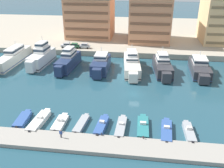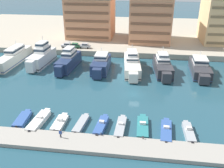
# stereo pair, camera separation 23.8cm
# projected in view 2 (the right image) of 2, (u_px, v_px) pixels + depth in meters

# --- Properties ---
(ground_plane) EXTENTS (400.00, 400.00, 0.00)m
(ground_plane) POSITION_uv_depth(u_px,v_px,m) (134.00, 95.00, 61.28)
(ground_plane) COLOR #234C5B
(quay_promenade) EXTENTS (180.00, 70.00, 1.91)m
(quay_promenade) POSITION_uv_depth(u_px,v_px,m) (141.00, 32.00, 117.54)
(quay_promenade) COLOR #ADA38E
(quay_promenade) RESTS_ON ground
(pier_dock) EXTENTS (120.00, 4.92, 0.74)m
(pier_dock) POSITION_uv_depth(u_px,v_px,m) (128.00, 147.00, 42.78)
(pier_dock) COLOR #9E998E
(pier_dock) RESTS_ON ground
(yacht_ivory_far_left) EXTENTS (4.22, 21.93, 6.87)m
(yacht_ivory_far_left) POSITION_uv_depth(u_px,v_px,m) (13.00, 57.00, 81.03)
(yacht_ivory_far_left) COLOR silver
(yacht_ivory_far_left) RESTS_ON ground
(yacht_white_left) EXTENTS (5.02, 16.39, 8.98)m
(yacht_white_left) POSITION_uv_depth(u_px,v_px,m) (42.00, 57.00, 79.76)
(yacht_white_left) COLOR white
(yacht_white_left) RESTS_ON ground
(yacht_navy_mid_left) EXTENTS (4.91, 16.63, 8.06)m
(yacht_navy_mid_left) POSITION_uv_depth(u_px,v_px,m) (68.00, 61.00, 77.17)
(yacht_navy_mid_left) COLOR navy
(yacht_navy_mid_left) RESTS_ON ground
(yacht_navy_center_left) EXTENTS (4.93, 15.61, 6.65)m
(yacht_navy_center_left) POSITION_uv_depth(u_px,v_px,m) (101.00, 64.00, 75.63)
(yacht_navy_center_left) COLOR navy
(yacht_navy_center_left) RESTS_ON ground
(yacht_ivory_center) EXTENTS (6.25, 20.20, 7.47)m
(yacht_ivory_center) POSITION_uv_depth(u_px,v_px,m) (132.00, 64.00, 75.51)
(yacht_ivory_center) COLOR silver
(yacht_ivory_center) RESTS_ON ground
(yacht_charcoal_center_right) EXTENTS (5.69, 16.74, 7.48)m
(yacht_charcoal_center_right) POSITION_uv_depth(u_px,v_px,m) (163.00, 66.00, 73.66)
(yacht_charcoal_center_right) COLOR #333338
(yacht_charcoal_center_right) RESTS_ON ground
(yacht_charcoal_mid_right) EXTENTS (5.52, 17.19, 6.28)m
(yacht_charcoal_mid_right) POSITION_uv_depth(u_px,v_px,m) (200.00, 68.00, 73.17)
(yacht_charcoal_mid_right) COLOR #333338
(yacht_charcoal_mid_right) RESTS_ON ground
(motorboat_blue_far_left) EXTENTS (2.50, 6.72, 0.86)m
(motorboat_blue_far_left) POSITION_uv_depth(u_px,v_px,m) (23.00, 119.00, 50.76)
(motorboat_blue_far_left) COLOR #33569E
(motorboat_blue_far_left) RESTS_ON ground
(motorboat_white_left) EXTENTS (2.54, 8.57, 1.43)m
(motorboat_white_left) POSITION_uv_depth(u_px,v_px,m) (39.00, 121.00, 49.98)
(motorboat_white_left) COLOR white
(motorboat_white_left) RESTS_ON ground
(motorboat_white_mid_left) EXTENTS (2.17, 6.61, 1.26)m
(motorboat_white_mid_left) POSITION_uv_depth(u_px,v_px,m) (60.00, 123.00, 49.65)
(motorboat_white_mid_left) COLOR white
(motorboat_white_mid_left) RESTS_ON ground
(motorboat_grey_center_left) EXTENTS (2.19, 7.07, 0.83)m
(motorboat_grey_center_left) POSITION_uv_depth(u_px,v_px,m) (81.00, 124.00, 49.21)
(motorboat_grey_center_left) COLOR #9EA3A8
(motorboat_grey_center_left) RESTS_ON ground
(motorboat_blue_center) EXTENTS (2.22, 7.20, 1.52)m
(motorboat_blue_center) POSITION_uv_depth(u_px,v_px,m) (101.00, 126.00, 48.36)
(motorboat_blue_center) COLOR #33569E
(motorboat_blue_center) RESTS_ON ground
(motorboat_grey_center_right) EXTENTS (1.92, 7.74, 1.26)m
(motorboat_grey_center_right) POSITION_uv_depth(u_px,v_px,m) (121.00, 127.00, 48.11)
(motorboat_grey_center_right) COLOR #9EA3A8
(motorboat_grey_center_right) RESTS_ON ground
(motorboat_teal_mid_right) EXTENTS (2.27, 8.19, 1.25)m
(motorboat_teal_mid_right) POSITION_uv_depth(u_px,v_px,m) (143.00, 126.00, 48.37)
(motorboat_teal_mid_right) COLOR teal
(motorboat_teal_mid_right) RESTS_ON ground
(motorboat_blue_right) EXTENTS (2.46, 8.11, 1.30)m
(motorboat_blue_right) POSITION_uv_depth(u_px,v_px,m) (166.00, 131.00, 46.98)
(motorboat_blue_right) COLOR #33569E
(motorboat_blue_right) RESTS_ON ground
(motorboat_grey_far_right) EXTENTS (1.84, 7.11, 1.53)m
(motorboat_grey_far_right) POSITION_uv_depth(u_px,v_px,m) (189.00, 132.00, 46.44)
(motorboat_grey_far_right) COLOR #9EA3A8
(motorboat_grey_far_right) RESTS_ON ground
(car_silver_far_left) EXTENTS (4.10, 1.92, 1.80)m
(car_silver_far_left) POSITION_uv_depth(u_px,v_px,m) (67.00, 45.00, 91.20)
(car_silver_far_left) COLOR #B7BCC1
(car_silver_far_left) RESTS_ON quay_promenade
(car_green_left) EXTENTS (4.11, 1.94, 1.80)m
(car_green_left) POSITION_uv_depth(u_px,v_px,m) (75.00, 45.00, 90.79)
(car_green_left) COLOR #2D6642
(car_green_left) RESTS_ON quay_promenade
(car_silver_mid_left) EXTENTS (4.14, 2.00, 1.80)m
(car_silver_mid_left) POSITION_uv_depth(u_px,v_px,m) (85.00, 45.00, 90.66)
(car_silver_mid_left) COLOR #B7BCC1
(car_silver_mid_left) RESTS_ON quay_promenade
(apartment_block_far_left) EXTENTS (19.02, 15.97, 18.10)m
(apartment_block_far_left) POSITION_uv_depth(u_px,v_px,m) (91.00, 17.00, 103.53)
(apartment_block_far_left) COLOR tan
(apartment_block_far_left) RESTS_ON quay_promenade
(apartment_block_left) EXTENTS (15.91, 17.96, 22.06)m
(apartment_block_left) POSITION_uv_depth(u_px,v_px,m) (151.00, 15.00, 96.94)
(apartment_block_left) COLOR tan
(apartment_block_left) RESTS_ON quay_promenade
(pedestrian_near_edge) EXTENTS (0.61, 0.25, 1.57)m
(pedestrian_near_edge) POSITION_uv_depth(u_px,v_px,m) (60.00, 133.00, 44.31)
(pedestrian_near_edge) COLOR #282D3D
(pedestrian_near_edge) RESTS_ON pier_dock
(bollard_west) EXTENTS (0.20, 0.20, 0.61)m
(bollard_west) POSITION_uv_depth(u_px,v_px,m) (61.00, 131.00, 46.00)
(bollard_west) COLOR #2D2D33
(bollard_west) RESTS_ON pier_dock
(bollard_west_mid) EXTENTS (0.20, 0.20, 0.61)m
(bollard_west_mid) POSITION_uv_depth(u_px,v_px,m) (101.00, 134.00, 45.09)
(bollard_west_mid) COLOR #2D2D33
(bollard_west_mid) RESTS_ON pier_dock
(bollard_east_mid) EXTENTS (0.20, 0.20, 0.61)m
(bollard_east_mid) POSITION_uv_depth(u_px,v_px,m) (143.00, 137.00, 44.18)
(bollard_east_mid) COLOR #2D2D33
(bollard_east_mid) RESTS_ON pier_dock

